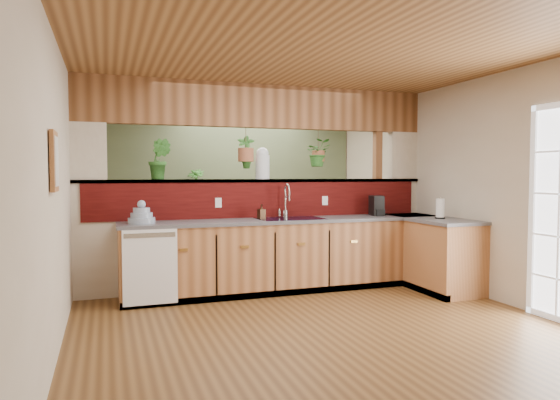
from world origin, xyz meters
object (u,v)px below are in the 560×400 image
object	(u,v)px
dish_stack	(142,216)
shelving_console	(179,233)
coffee_maker	(377,206)
glass_jar	(262,163)
paper_towel	(440,209)
soap_dispenser	(261,212)
faucet	(286,199)

from	to	relation	value
dish_stack	shelving_console	distance (m)	2.46
coffee_maker	shelving_console	distance (m)	3.27
glass_jar	shelving_console	size ratio (longest dim) A/B	0.25
coffee_maker	paper_towel	size ratio (longest dim) A/B	1.00
paper_towel	glass_jar	size ratio (longest dim) A/B	0.65
soap_dispenser	glass_jar	world-z (taller)	glass_jar
paper_towel	soap_dispenser	bearing A→B (deg)	161.95
coffee_maker	soap_dispenser	bearing A→B (deg)	-171.21
dish_stack	glass_jar	distance (m)	1.71
faucet	shelving_console	xyz separation A→B (m)	(-1.08, 2.12, -0.63)
coffee_maker	paper_towel	world-z (taller)	same
paper_towel	glass_jar	world-z (taller)	glass_jar
coffee_maker	shelving_console	xyz separation A→B (m)	(-2.33, 2.23, -0.52)
faucet	dish_stack	xyz separation A→B (m)	(-1.80, -0.18, -0.15)
soap_dispenser	coffee_maker	size ratio (longest dim) A/B	0.67
soap_dispenser	shelving_console	distance (m)	2.36
faucet	soap_dispenser	world-z (taller)	faucet
soap_dispenser	paper_towel	bearing A→B (deg)	-18.05
dish_stack	paper_towel	bearing A→B (deg)	-9.41
faucet	soap_dispenser	xyz separation A→B (m)	(-0.36, -0.08, -0.14)
coffee_maker	paper_towel	distance (m)	0.84
paper_towel	shelving_console	xyz separation A→B (m)	(-2.85, 2.89, -0.52)
dish_stack	coffee_maker	distance (m)	3.05
soap_dispenser	coffee_maker	distance (m)	1.61
faucet	shelving_console	size ratio (longest dim) A/B	0.27
dish_stack	shelving_console	world-z (taller)	dish_stack
dish_stack	glass_jar	size ratio (longest dim) A/B	0.73
faucet	dish_stack	distance (m)	1.81
coffee_maker	dish_stack	bearing A→B (deg)	-168.80
faucet	paper_towel	world-z (taller)	faucet
soap_dispenser	paper_towel	size ratio (longest dim) A/B	0.67
paper_towel	glass_jar	xyz separation A→B (m)	(-2.02, 0.99, 0.57)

